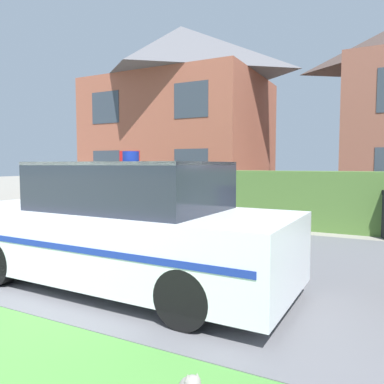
# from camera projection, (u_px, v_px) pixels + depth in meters

# --- Properties ---
(road_strip) EXTENTS (28.00, 5.80, 0.01)m
(road_strip) POSITION_uv_depth(u_px,v_px,m) (158.00, 253.00, 6.57)
(road_strip) COLOR #5B5B60
(road_strip) RESTS_ON ground
(garden_hedge) EXTENTS (12.18, 0.77, 1.39)m
(garden_hedge) POSITION_uv_depth(u_px,v_px,m) (254.00, 198.00, 9.63)
(garden_hedge) COLOR #4C7233
(garden_hedge) RESTS_ON ground
(police_car) EXTENTS (4.46, 1.74, 1.71)m
(police_car) POSITION_uv_depth(u_px,v_px,m) (122.00, 228.00, 4.75)
(police_car) COLOR black
(police_car) RESTS_ON road_strip
(house_left) EXTENTS (7.65, 5.97, 7.75)m
(house_left) POSITION_uv_depth(u_px,v_px,m) (181.00, 112.00, 17.08)
(house_left) COLOR #93513D
(house_left) RESTS_ON ground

